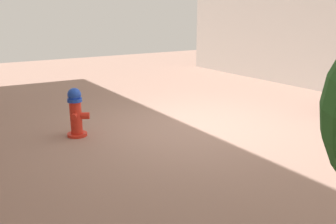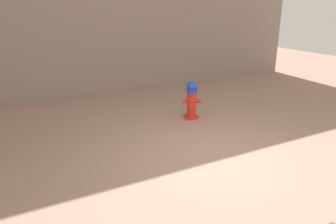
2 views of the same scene
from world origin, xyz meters
name	(u,v)px [view 2 (image 2 of 2)]	position (x,y,z in m)	size (l,w,h in m)	color
ground_plane	(218,160)	(0.00, 0.00, 0.00)	(23.40, 23.40, 0.00)	#9E7A6B
fire_hydrant	(192,100)	(1.99, -0.71, 0.43)	(0.41, 0.42, 0.86)	red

